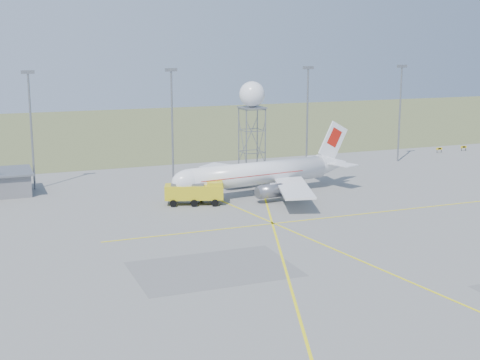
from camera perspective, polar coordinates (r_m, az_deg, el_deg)
name	(u,v)px	position (r m, az deg, el deg)	size (l,w,h in m)	color
ground	(444,290)	(73.11, 17.02, -8.97)	(400.00, 400.00, 0.00)	gray
grass_strip	(136,129)	(199.37, -8.86, 4.31)	(400.00, 120.00, 0.03)	#606D3C
mast_a	(31,120)	(119.91, -17.42, 4.90)	(2.20, 0.50, 20.50)	gray
mast_b	(172,114)	(124.27, -5.82, 5.59)	(2.20, 0.50, 20.50)	gray
mast_c	(307,109)	(134.61, 5.78, 6.06)	(2.20, 0.50, 20.50)	gray
mast_d	(400,105)	(146.02, 13.51, 6.23)	(2.20, 0.50, 20.50)	gray
taxi_sign_near	(439,149)	(161.43, 16.64, 2.56)	(1.60, 0.17, 1.20)	black
taxi_sign_far	(464,147)	(165.83, 18.55, 2.67)	(1.60, 0.17, 1.20)	black
airliner_main	(261,174)	(111.75, 1.80, 0.54)	(34.03, 32.85, 11.59)	white
radar_tower	(252,122)	(129.19, 1.03, 4.96)	(4.93, 4.93, 17.84)	gray
fire_truck	(196,193)	(105.46, -3.79, -1.15)	(9.65, 5.92, 3.66)	gold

